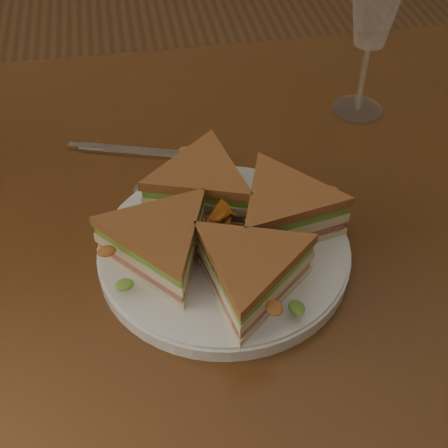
% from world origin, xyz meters
% --- Properties ---
extents(table, '(1.20, 0.80, 0.75)m').
position_xyz_m(table, '(0.00, 0.00, 0.65)').
color(table, '#3A1F0D').
rests_on(table, ground).
extents(plate, '(0.28, 0.28, 0.02)m').
position_xyz_m(plate, '(0.04, -0.08, 0.76)').
color(plate, silver).
rests_on(plate, table).
extents(sandwich_wedges, '(0.31, 0.31, 0.06)m').
position_xyz_m(sandwich_wedges, '(0.04, -0.08, 0.80)').
color(sandwich_wedges, beige).
rests_on(sandwich_wedges, plate).
extents(crisps_mound, '(0.09, 0.09, 0.05)m').
position_xyz_m(crisps_mound, '(0.04, -0.08, 0.79)').
color(crisps_mound, '#BB6317').
rests_on(crisps_mound, plate).
extents(spoon, '(0.18, 0.03, 0.01)m').
position_xyz_m(spoon, '(-0.01, 0.04, 0.75)').
color(spoon, silver).
rests_on(spoon, table).
extents(knife, '(0.21, 0.08, 0.00)m').
position_xyz_m(knife, '(-0.04, 0.12, 0.75)').
color(knife, silver).
rests_on(knife, table).
extents(wine_glass, '(0.08, 0.08, 0.22)m').
position_xyz_m(wine_glass, '(0.28, 0.17, 0.91)').
color(wine_glass, white).
rests_on(wine_glass, table).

